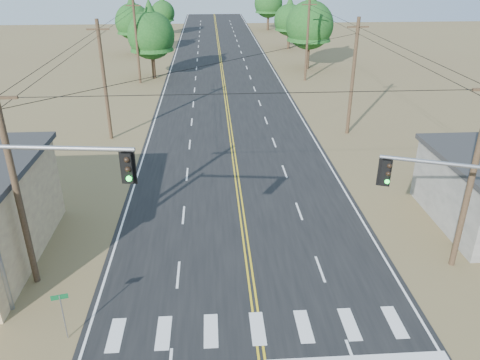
{
  "coord_description": "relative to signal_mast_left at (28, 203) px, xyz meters",
  "views": [
    {
      "loc": [
        -1.75,
        -7.22,
        14.39
      ],
      "look_at": [
        -0.27,
        15.5,
        3.5
      ],
      "focal_mm": 35.0,
      "sensor_mm": 36.0,
      "label": 1
    }
  ],
  "objects": [
    {
      "name": "signal_mast_left",
      "position": [
        0.0,
        0.0,
        0.0
      ],
      "size": [
        6.53,
        1.19,
        8.11
      ],
      "rotation": [
        0.0,
        0.0,
        -0.12
      ],
      "color": "gray",
      "rests_on": "ground"
    },
    {
      "name": "utility_pole_right_mid",
      "position": [
        19.64,
        22.23,
        -0.36
      ],
      "size": [
        1.8,
        0.3,
        10.0
      ],
      "color": "#4C3826",
      "rests_on": "ground"
    },
    {
      "name": "utility_pole_right_near",
      "position": [
        19.64,
        2.23,
        -0.36
      ],
      "size": [
        1.8,
        0.3,
        10.0
      ],
      "color": "#4C3826",
      "rests_on": "ground"
    },
    {
      "name": "utility_pole_left_far",
      "position": [
        -1.36,
        42.23,
        -0.36
      ],
      "size": [
        1.8,
        0.3,
        10.0
      ],
      "color": "#4C3826",
      "rests_on": "ground"
    },
    {
      "name": "tree_right_mid",
      "position": [
        21.11,
        65.16,
        -0.2
      ],
      "size": [
        5.18,
        5.18,
        8.63
      ],
      "color": "#3F2D1E",
      "rests_on": "ground"
    },
    {
      "name": "tree_left_far",
      "position": [
        -1.57,
        82.05,
        -0.68
      ],
      "size": [
        4.7,
        4.7,
        7.84
      ],
      "color": "#3F2D1E",
      "rests_on": "ground"
    },
    {
      "name": "tree_left_near",
      "position": [
        0.14,
        44.72,
        0.55
      ],
      "size": [
        5.91,
        5.91,
        9.85
      ],
      "color": "#3F2D1E",
      "rests_on": "ground"
    },
    {
      "name": "street_sign",
      "position": [
        1.17,
        -1.77,
        -3.97
      ],
      "size": [
        0.66,
        0.17,
        2.25
      ],
      "rotation": [
        0.0,
        0.0,
        0.21
      ],
      "color": "gray",
      "rests_on": "ground"
    },
    {
      "name": "road",
      "position": [
        9.14,
        20.23,
        -5.46
      ],
      "size": [
        15.0,
        200.0,
        0.02
      ],
      "primitive_type": "cube",
      "color": "black",
      "rests_on": "ground"
    },
    {
      "name": "tree_right_near",
      "position": [
        21.23,
        49.01,
        1.14
      ],
      "size": [
        6.48,
        6.48,
        10.8
      ],
      "color": "#3F2D1E",
      "rests_on": "ground"
    },
    {
      "name": "tree_left_mid",
      "position": [
        -4.5,
        61.5,
        0.21
      ],
      "size": [
        5.58,
        5.58,
        9.29
      ],
      "color": "#3F2D1E",
      "rests_on": "ground"
    },
    {
      "name": "utility_pole_left_mid",
      "position": [
        -1.36,
        22.23,
        -0.36
      ],
      "size": [
        1.8,
        0.3,
        10.0
      ],
      "color": "#4C3826",
      "rests_on": "ground"
    },
    {
      "name": "utility_pole_right_far",
      "position": [
        19.64,
        42.23,
        -0.36
      ],
      "size": [
        1.8,
        0.3,
        10.0
      ],
      "color": "#4C3826",
      "rests_on": "ground"
    },
    {
      "name": "utility_pole_left_near",
      "position": [
        -1.36,
        2.23,
        -0.36
      ],
      "size": [
        1.8,
        0.3,
        10.0
      ],
      "color": "#4C3826",
      "rests_on": "ground"
    },
    {
      "name": "tree_right_far",
      "position": [
        20.31,
        88.26,
        0.61
      ],
      "size": [
        5.97,
        5.97,
        9.94
      ],
      "color": "#3F2D1E",
      "rests_on": "ground"
    }
  ]
}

